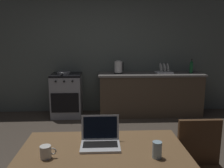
{
  "coord_description": "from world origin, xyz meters",
  "views": [
    {
      "loc": [
        0.13,
        -2.68,
        1.6
      ],
      "look_at": [
        0.3,
        0.85,
        0.9
      ],
      "focal_mm": 37.62,
      "sensor_mm": 36.0,
      "label": 1
    }
  ],
  "objects_px": {
    "coffee_mug": "(46,152)",
    "electric_kettle": "(118,67)",
    "chair": "(203,166)",
    "frying_pan": "(63,73)",
    "dish_rack": "(164,71)",
    "bottle": "(191,67)",
    "dining_table": "(103,158)",
    "laptop": "(100,140)",
    "drinking_glass": "(157,150)",
    "stove_oven": "(67,95)"
  },
  "relations": [
    {
      "from": "bottle",
      "to": "dish_rack",
      "type": "xyz_separation_m",
      "value": [
        -0.55,
        0.05,
        -0.09
      ]
    },
    {
      "from": "chair",
      "to": "coffee_mug",
      "type": "bearing_deg",
      "value": -164.39
    },
    {
      "from": "chair",
      "to": "laptop",
      "type": "xyz_separation_m",
      "value": [
        -0.87,
        0.02,
        0.25
      ]
    },
    {
      "from": "electric_kettle",
      "to": "coffee_mug",
      "type": "xyz_separation_m",
      "value": [
        -0.77,
        -3.16,
        -0.24
      ]
    },
    {
      "from": "coffee_mug",
      "to": "electric_kettle",
      "type": "bearing_deg",
      "value": 76.37
    },
    {
      "from": "bottle",
      "to": "frying_pan",
      "type": "relative_size",
      "value": 0.67
    },
    {
      "from": "chair",
      "to": "bottle",
      "type": "xyz_separation_m",
      "value": [
        1.0,
        2.93,
        0.5
      ]
    },
    {
      "from": "chair",
      "to": "frying_pan",
      "type": "relative_size",
      "value": 2.04
    },
    {
      "from": "chair",
      "to": "bottle",
      "type": "distance_m",
      "value": 3.14
    },
    {
      "from": "chair",
      "to": "dish_rack",
      "type": "distance_m",
      "value": 3.04
    },
    {
      "from": "chair",
      "to": "frying_pan",
      "type": "xyz_separation_m",
      "value": [
        -1.62,
        2.95,
        0.39
      ]
    },
    {
      "from": "stove_oven",
      "to": "dish_rack",
      "type": "xyz_separation_m",
      "value": [
        2.02,
        0.0,
        0.49
      ]
    },
    {
      "from": "laptop",
      "to": "coffee_mug",
      "type": "distance_m",
      "value": 0.45
    },
    {
      "from": "frying_pan",
      "to": "coffee_mug",
      "type": "bearing_deg",
      "value": -83.58
    },
    {
      "from": "electric_kettle",
      "to": "dish_rack",
      "type": "xyz_separation_m",
      "value": [
        0.95,
        0.0,
        -0.08
      ]
    },
    {
      "from": "dining_table",
      "to": "laptop",
      "type": "distance_m",
      "value": 0.15
    },
    {
      "from": "stove_oven",
      "to": "bottle",
      "type": "height_order",
      "value": "bottle"
    },
    {
      "from": "laptop",
      "to": "dish_rack",
      "type": "relative_size",
      "value": 0.94
    },
    {
      "from": "laptop",
      "to": "electric_kettle",
      "type": "bearing_deg",
      "value": 93.76
    },
    {
      "from": "electric_kettle",
      "to": "frying_pan",
      "type": "distance_m",
      "value": 1.12
    },
    {
      "from": "coffee_mug",
      "to": "drinking_glass",
      "type": "distance_m",
      "value": 0.82
    },
    {
      "from": "dish_rack",
      "to": "coffee_mug",
      "type": "bearing_deg",
      "value": -118.52
    },
    {
      "from": "dining_table",
      "to": "frying_pan",
      "type": "relative_size",
      "value": 3.0
    },
    {
      "from": "stove_oven",
      "to": "bottle",
      "type": "bearing_deg",
      "value": -1.06
    },
    {
      "from": "stove_oven",
      "to": "dish_rack",
      "type": "bearing_deg",
      "value": 0.07
    },
    {
      "from": "bottle",
      "to": "drinking_glass",
      "type": "distance_m",
      "value": 3.47
    },
    {
      "from": "laptop",
      "to": "drinking_glass",
      "type": "height_order",
      "value": "laptop"
    },
    {
      "from": "bottle",
      "to": "frying_pan",
      "type": "distance_m",
      "value": 2.62
    },
    {
      "from": "dish_rack",
      "to": "drinking_glass",
      "type": "bearing_deg",
      "value": -105.72
    },
    {
      "from": "frying_pan",
      "to": "dish_rack",
      "type": "xyz_separation_m",
      "value": [
        2.07,
        0.03,
        0.02
      ]
    },
    {
      "from": "chair",
      "to": "dish_rack",
      "type": "relative_size",
      "value": 2.65
    },
    {
      "from": "stove_oven",
      "to": "dish_rack",
      "type": "relative_size",
      "value": 2.6
    },
    {
      "from": "laptop",
      "to": "dining_table",
      "type": "bearing_deg",
      "value": -65.16
    },
    {
      "from": "dining_table",
      "to": "drinking_glass",
      "type": "relative_size",
      "value": 10.68
    },
    {
      "from": "electric_kettle",
      "to": "dish_rack",
      "type": "distance_m",
      "value": 0.95
    },
    {
      "from": "laptop",
      "to": "bottle",
      "type": "relative_size",
      "value": 1.09
    },
    {
      "from": "stove_oven",
      "to": "frying_pan",
      "type": "distance_m",
      "value": 0.47
    },
    {
      "from": "coffee_mug",
      "to": "laptop",
      "type": "bearing_deg",
      "value": 26.16
    },
    {
      "from": "drinking_glass",
      "to": "stove_oven",
      "type": "bearing_deg",
      "value": 109.36
    },
    {
      "from": "laptop",
      "to": "stove_oven",
      "type": "bearing_deg",
      "value": 114.14
    },
    {
      "from": "laptop",
      "to": "bottle",
      "type": "bearing_deg",
      "value": 68.11
    },
    {
      "from": "frying_pan",
      "to": "laptop",
      "type": "bearing_deg",
      "value": -75.63
    },
    {
      "from": "bottle",
      "to": "coffee_mug",
      "type": "xyz_separation_m",
      "value": [
        -2.27,
        -3.11,
        -0.25
      ]
    },
    {
      "from": "dish_rack",
      "to": "laptop",
      "type": "bearing_deg",
      "value": -113.96
    },
    {
      "from": "bottle",
      "to": "dining_table",
      "type": "bearing_deg",
      "value": -121.64
    },
    {
      "from": "chair",
      "to": "laptop",
      "type": "bearing_deg",
      "value": -173.56
    },
    {
      "from": "frying_pan",
      "to": "drinking_glass",
      "type": "distance_m",
      "value": 3.37
    },
    {
      "from": "electric_kettle",
      "to": "frying_pan",
      "type": "bearing_deg",
      "value": -178.57
    },
    {
      "from": "electric_kettle",
      "to": "bottle",
      "type": "bearing_deg",
      "value": -1.91
    },
    {
      "from": "chair",
      "to": "electric_kettle",
      "type": "distance_m",
      "value": 3.06
    }
  ]
}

